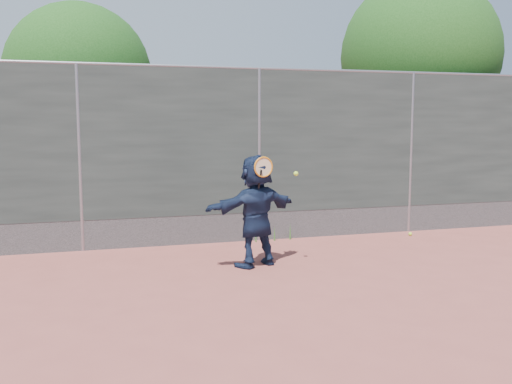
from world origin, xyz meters
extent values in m
plane|color=#9E4C42|center=(0.00, 0.00, 0.00)|extent=(80.00, 80.00, 0.00)
imported|color=#16223E|center=(-0.57, 1.76, 0.81)|extent=(1.58, 0.96, 1.62)
sphere|color=#C6F837|center=(2.79, 3.09, 0.03)|extent=(0.07, 0.07, 0.07)
cube|color=#38423D|center=(0.00, 3.50, 1.75)|extent=(20.00, 0.04, 2.50)
cube|color=slate|center=(0.00, 3.50, 0.25)|extent=(20.00, 0.03, 0.50)
cylinder|color=gray|center=(0.00, 3.50, 3.00)|extent=(20.00, 0.05, 0.05)
cylinder|color=gray|center=(-3.00, 3.50, 1.50)|extent=(0.06, 0.06, 3.00)
cylinder|color=gray|center=(0.00, 3.50, 1.50)|extent=(0.06, 0.06, 3.00)
cylinder|color=gray|center=(3.00, 3.50, 1.50)|extent=(0.06, 0.06, 3.00)
torus|color=orange|center=(-0.52, 1.56, 1.46)|extent=(0.29, 0.08, 0.29)
cylinder|color=beige|center=(-0.52, 1.56, 1.46)|extent=(0.25, 0.05, 0.25)
cylinder|color=black|center=(-0.57, 1.58, 1.26)|extent=(0.05, 0.13, 0.33)
sphere|color=#C6F837|center=(-0.02, 1.58, 1.35)|extent=(0.07, 0.07, 0.07)
cylinder|color=#382314|center=(4.50, 5.70, 1.30)|extent=(0.28, 0.28, 2.60)
sphere|color=#23561C|center=(4.50, 5.70, 3.59)|extent=(3.60, 3.60, 3.60)
sphere|color=#23561C|center=(5.22, 5.90, 3.23)|extent=(2.52, 2.52, 2.52)
cylinder|color=#382314|center=(-3.00, 6.50, 1.10)|extent=(0.28, 0.28, 2.20)
sphere|color=#23561C|center=(-3.00, 6.50, 3.03)|extent=(3.00, 3.00, 3.00)
sphere|color=#23561C|center=(-2.40, 6.70, 2.73)|extent=(2.10, 2.10, 2.10)
cone|color=#387226|center=(0.25, 3.38, 0.13)|extent=(0.03, 0.03, 0.26)
cone|color=#387226|center=(0.55, 3.40, 0.15)|extent=(0.03, 0.03, 0.30)
cone|color=#387226|center=(-0.10, 3.36, 0.11)|extent=(0.03, 0.03, 0.22)
camera|label=1|loc=(-2.86, -6.03, 2.07)|focal=40.00mm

